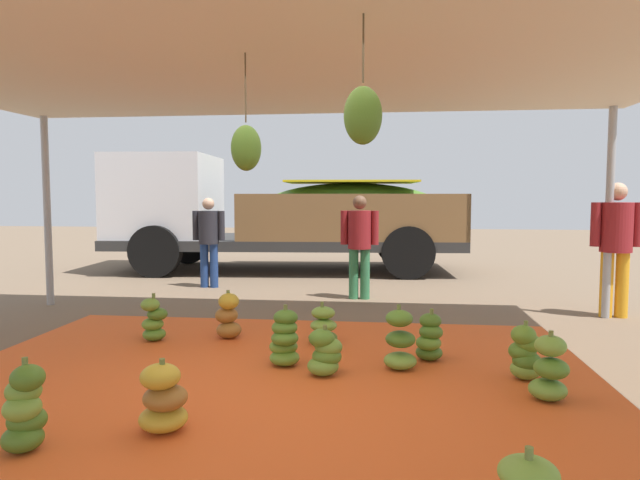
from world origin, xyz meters
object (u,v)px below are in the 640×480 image
(banana_bunch_2, at_px, (550,371))
(banana_bunch_9, at_px, (154,321))
(banana_bunch_12, at_px, (163,400))
(worker_0, at_px, (616,239))
(banana_bunch_8, at_px, (285,339))
(banana_bunch_10, at_px, (400,342))
(banana_bunch_0, at_px, (325,353))
(banana_bunch_6, at_px, (25,410))
(cargo_truck_main, at_px, (274,212))
(worker_2, at_px, (209,235))
(banana_bunch_3, at_px, (525,354))
(worker_1, at_px, (359,239))
(banana_bunch_11, at_px, (323,327))
(banana_bunch_7, at_px, (228,317))
(banana_bunch_1, at_px, (430,339))

(banana_bunch_2, bearing_deg, banana_bunch_9, 159.82)
(banana_bunch_12, height_order, worker_0, worker_0)
(banana_bunch_8, xyz_separation_m, banana_bunch_10, (1.05, -0.01, 0.01))
(banana_bunch_0, bearing_deg, banana_bunch_6, -134.78)
(cargo_truck_main, bearing_deg, banana_bunch_12, -83.83)
(banana_bunch_12, height_order, worker_2, worker_2)
(banana_bunch_3, xyz_separation_m, cargo_truck_main, (-3.52, 6.83, 0.99))
(banana_bunch_6, relative_size, banana_bunch_9, 1.11)
(worker_1, bearing_deg, banana_bunch_12, -101.65)
(banana_bunch_0, bearing_deg, banana_bunch_10, 19.96)
(banana_bunch_11, bearing_deg, banana_bunch_7, 174.12)
(banana_bunch_0, xyz_separation_m, worker_2, (-2.49, 4.55, 0.69))
(banana_bunch_8, distance_m, worker_0, 4.69)
(banana_bunch_3, xyz_separation_m, worker_2, (-4.18, 4.48, 0.66))
(banana_bunch_2, distance_m, banana_bunch_9, 3.96)
(banana_bunch_8, relative_size, banana_bunch_10, 0.95)
(banana_bunch_2, distance_m, banana_bunch_12, 2.84)
(worker_0, bearing_deg, banana_bunch_9, -160.75)
(banana_bunch_1, relative_size, banana_bunch_9, 0.96)
(banana_bunch_6, bearing_deg, banana_bunch_9, 96.23)
(worker_2, bearing_deg, banana_bunch_2, -49.51)
(banana_bunch_7, distance_m, banana_bunch_8, 1.21)
(banana_bunch_10, bearing_deg, banana_bunch_2, -30.58)
(banana_bunch_6, distance_m, banana_bunch_8, 2.30)
(banana_bunch_9, relative_size, worker_1, 0.33)
(worker_0, xyz_separation_m, worker_2, (-5.92, 1.73, -0.12))
(banana_bunch_8, bearing_deg, banana_bunch_11, 71.49)
(banana_bunch_7, bearing_deg, worker_1, 63.35)
(cargo_truck_main, bearing_deg, banana_bunch_8, -77.99)
(banana_bunch_8, height_order, cargo_truck_main, cargo_truck_main)
(banana_bunch_0, height_order, banana_bunch_11, banana_bunch_11)
(banana_bunch_11, relative_size, worker_0, 0.26)
(banana_bunch_11, bearing_deg, cargo_truck_main, 106.04)
(banana_bunch_0, height_order, worker_0, worker_0)
(banana_bunch_3, xyz_separation_m, banana_bunch_11, (-1.83, 0.97, -0.04))
(banana_bunch_11, xyz_separation_m, cargo_truck_main, (-1.69, 5.86, 1.03))
(banana_bunch_2, bearing_deg, banana_bunch_3, 97.24)
(banana_bunch_8, bearing_deg, banana_bunch_6, -123.35)
(banana_bunch_1, distance_m, cargo_truck_main, 7.00)
(banana_bunch_3, bearing_deg, worker_0, 57.71)
(banana_bunch_7, bearing_deg, banana_bunch_9, -164.63)
(banana_bunch_8, bearing_deg, worker_0, 33.94)
(banana_bunch_7, bearing_deg, banana_bunch_11, -5.88)
(banana_bunch_6, relative_size, worker_1, 0.37)
(banana_bunch_1, xyz_separation_m, banana_bunch_7, (-2.13, 0.61, 0.02))
(banana_bunch_6, distance_m, banana_bunch_7, 2.87)
(banana_bunch_1, height_order, worker_0, worker_0)
(banana_bunch_9, xyz_separation_m, cargo_truck_main, (0.13, 5.96, 1.00))
(cargo_truck_main, bearing_deg, banana_bunch_11, -73.96)
(banana_bunch_7, bearing_deg, banana_bunch_1, -15.95)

